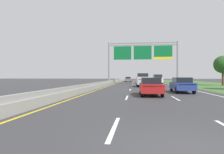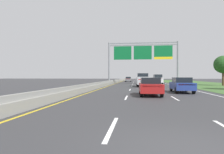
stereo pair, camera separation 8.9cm
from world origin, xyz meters
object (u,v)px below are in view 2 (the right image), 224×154
object	(u,v)px
pickup_truck_silver	(143,80)
car_grey_left_lane_sedan	(128,79)
car_blue_right_lane_sedan	(182,85)
roadside_tree_mid	(223,65)
car_red_centre_lane_sedan	(150,86)
overhead_sign_gantry	(143,54)
car_white_right_lane_suv	(157,79)

from	to	relation	value
pickup_truck_silver	car_grey_left_lane_sedan	distance (m)	30.12
car_blue_right_lane_sedan	pickup_truck_silver	bearing A→B (deg)	18.58
car_blue_right_lane_sedan	roadside_tree_mid	distance (m)	19.79
roadside_tree_mid	car_red_centre_lane_sedan	bearing A→B (deg)	-126.02
overhead_sign_gantry	roadside_tree_mid	size ratio (longest dim) A/B	2.76
pickup_truck_silver	car_grey_left_lane_sedan	world-z (taller)	pickup_truck_silver
overhead_sign_gantry	car_blue_right_lane_sedan	xyz separation A→B (m)	(3.31, -21.28, -5.67)
car_white_right_lane_suv	car_blue_right_lane_sedan	size ratio (longest dim) A/B	1.07
car_blue_right_lane_sedan	overhead_sign_gantry	bearing A→B (deg)	9.61
pickup_truck_silver	roadside_tree_mid	world-z (taller)	roadside_tree_mid
overhead_sign_gantry	car_blue_right_lane_sedan	size ratio (longest dim) A/B	3.40
car_white_right_lane_suv	roadside_tree_mid	world-z (taller)	roadside_tree_mid
overhead_sign_gantry	car_red_centre_lane_sedan	bearing A→B (deg)	-90.39
car_blue_right_lane_sedan	car_red_centre_lane_sedan	bearing A→B (deg)	136.45
car_grey_left_lane_sedan	car_blue_right_lane_sedan	bearing A→B (deg)	-170.09
car_grey_left_lane_sedan	roadside_tree_mid	world-z (taller)	roadside_tree_mid
car_grey_left_lane_sedan	overhead_sign_gantry	bearing A→B (deg)	-168.91
car_red_centre_lane_sedan	pickup_truck_silver	bearing A→B (deg)	-0.26
car_white_right_lane_suv	car_grey_left_lane_sedan	distance (m)	19.72
car_red_centre_lane_sedan	car_blue_right_lane_sedan	xyz separation A→B (m)	(3.48, 3.56, 0.00)
car_red_centre_lane_sedan	roadside_tree_mid	bearing A→B (deg)	-36.75
car_white_right_lane_suv	overhead_sign_gantry	bearing A→B (deg)	113.13
car_grey_left_lane_sedan	car_white_right_lane_suv	bearing A→B (deg)	-158.59
pickup_truck_silver	car_grey_left_lane_sedan	xyz separation A→B (m)	(-3.62, 29.90, -0.26)
pickup_truck_silver	car_red_centre_lane_sedan	world-z (taller)	pickup_truck_silver
car_grey_left_lane_sedan	car_red_centre_lane_sedan	distance (m)	44.83
overhead_sign_gantry	pickup_truck_silver	distance (m)	11.44
car_grey_left_lane_sedan	roadside_tree_mid	distance (m)	30.93
overhead_sign_gantry	car_white_right_lane_suv	bearing A→B (deg)	24.19
car_white_right_lane_suv	roadside_tree_mid	bearing A→B (deg)	-121.94
car_red_centre_lane_sedan	car_white_right_lane_suv	bearing A→B (deg)	-8.25
car_white_right_lane_suv	roadside_tree_mid	distance (m)	13.01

